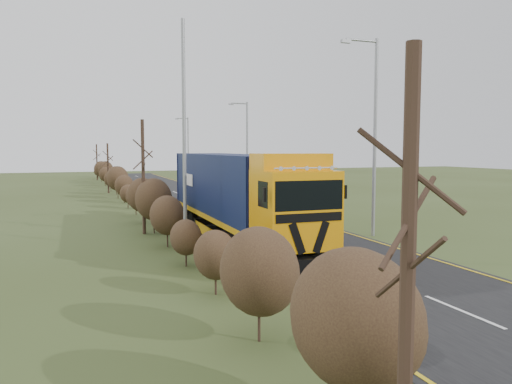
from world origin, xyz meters
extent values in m
plane|color=#36411C|center=(0.00, 0.00, 0.00)|extent=(160.00, 160.00, 0.00)
cube|color=black|center=(0.00, 10.00, 0.01)|extent=(8.00, 120.00, 0.02)
cube|color=#312E2C|center=(6.50, 20.00, 0.01)|extent=(6.00, 18.00, 0.02)
cube|color=gold|center=(-3.70, 10.00, 0.03)|extent=(0.12, 116.00, 0.01)
cube|color=gold|center=(3.70, 10.00, 0.03)|extent=(0.12, 116.00, 0.01)
cube|color=silver|center=(0.00, -12.00, 0.03)|extent=(0.12, 3.00, 0.01)
cube|color=silver|center=(0.00, -4.00, 0.03)|extent=(0.12, 3.00, 0.01)
cube|color=silver|center=(0.00, 4.00, 0.03)|extent=(0.12, 3.00, 0.01)
cube|color=silver|center=(0.00, 12.00, 0.03)|extent=(0.12, 3.00, 0.01)
cube|color=silver|center=(0.00, 20.00, 0.03)|extent=(0.12, 3.00, 0.01)
cube|color=silver|center=(0.00, 28.00, 0.03)|extent=(0.12, 3.00, 0.01)
cube|color=silver|center=(0.00, 36.00, 0.03)|extent=(0.12, 3.00, 0.01)
cube|color=silver|center=(0.00, 44.00, 0.03)|extent=(0.12, 3.00, 0.01)
cube|color=silver|center=(0.00, 52.00, 0.03)|extent=(0.12, 3.00, 0.01)
cube|color=silver|center=(0.00, 60.00, 0.03)|extent=(0.12, 3.00, 0.01)
ellipsoid|color=#321F16|center=(-5.94, -16.00, 1.85)|extent=(1.97, 2.56, 2.26)
ellipsoid|color=#321F16|center=(-6.05, -12.00, 1.69)|extent=(1.80, 2.34, 2.07)
ellipsoid|color=#321F16|center=(-5.97, -8.00, 1.26)|extent=(1.34, 1.74, 1.54)
ellipsoid|color=#321F16|center=(-6.02, -4.00, 1.14)|extent=(1.21, 1.57, 1.39)
ellipsoid|color=#321F16|center=(-6.00, 0.00, 1.49)|extent=(1.58, 2.06, 1.82)
ellipsoid|color=#321F16|center=(-5.98, 4.00, 1.84)|extent=(1.96, 2.55, 2.25)
ellipsoid|color=#321F16|center=(-6.03, 8.00, 1.72)|extent=(1.83, 2.38, 2.10)
ellipsoid|color=#321F16|center=(-5.95, 12.00, 1.28)|extent=(1.37, 1.78, 1.57)
ellipsoid|color=#321F16|center=(-6.06, 16.00, 1.13)|extent=(1.20, 1.56, 1.38)
ellipsoid|color=#321F16|center=(-5.92, 20.00, 1.46)|extent=(1.55, 2.02, 1.78)
ellipsoid|color=#321F16|center=(-6.09, 24.00, 1.83)|extent=(1.95, 2.53, 2.24)
ellipsoid|color=#321F16|center=(-5.90, 28.00, 1.74)|extent=(1.85, 2.41, 2.13)
ellipsoid|color=#321F16|center=(-6.12, 32.00, 1.31)|extent=(1.40, 1.81, 1.61)
ellipsoid|color=#321F16|center=(-5.87, 36.00, 1.12)|extent=(1.19, 1.55, 1.37)
ellipsoid|color=#321F16|center=(-6.14, 40.00, 1.43)|extent=(1.52, 1.97, 1.75)
ellipsoid|color=#321F16|center=(-5.84, 44.00, 1.81)|extent=(1.93, 2.51, 2.22)
ellipsoid|color=#321F16|center=(-6.17, 48.00, 1.76)|extent=(1.88, 2.44, 2.16)
ellipsoid|color=#321F16|center=(-5.82, 52.00, 1.34)|extent=(1.43, 1.85, 1.64)
ellipsoid|color=#321F16|center=(-6.19, 56.00, 1.12)|extent=(1.19, 1.55, 1.37)
ellipsoid|color=#321F16|center=(-5.80, 60.00, 1.40)|extent=(1.49, 1.93, 1.71)
cylinder|color=#34241A|center=(-6.50, -18.00, 2.86)|extent=(0.18, 0.18, 5.72)
cylinder|color=#34241A|center=(-6.50, 4.00, 3.03)|extent=(0.18, 0.18, 6.05)
cylinder|color=#34241A|center=(-6.50, 30.00, 2.53)|extent=(0.18, 0.18, 5.06)
cylinder|color=#34241A|center=(-6.50, 52.00, 2.57)|extent=(0.18, 0.18, 5.15)
cube|color=black|center=(-2.80, -6.03, 0.73)|extent=(2.52, 4.79, 0.47)
cube|color=orange|center=(-2.80, -6.96, 2.44)|extent=(2.61, 2.30, 2.69)
cube|color=black|center=(-2.80, -8.05, 0.57)|extent=(2.59, 0.14, 0.57)
cube|color=black|center=(-3.24, -8.11, 1.61)|extent=(0.63, 0.02, 1.11)
cube|color=black|center=(-2.36, -8.11, 1.61)|extent=(0.63, 0.02, 1.11)
cube|color=black|center=(-2.80, -8.08, 3.01)|extent=(2.44, 0.08, 0.98)
cube|color=black|center=(-2.80, -8.11, 2.28)|extent=(2.38, 0.05, 0.29)
cube|color=orange|center=(-2.80, -6.60, 4.07)|extent=(2.60, 1.47, 0.58)
cylinder|color=silver|center=(-2.80, -7.84, 3.89)|extent=(2.28, 0.08, 0.06)
cube|color=black|center=(-4.28, -7.84, 3.06)|extent=(0.08, 0.12, 0.47)
cube|color=black|center=(-1.32, -7.84, 3.06)|extent=(0.08, 0.12, 0.47)
cylinder|color=gray|center=(-3.99, -5.62, 0.78)|extent=(0.59, 1.35, 0.58)
cylinder|color=gray|center=(-1.61, -5.62, 0.78)|extent=(0.59, 1.35, 0.58)
cube|color=#ECA410|center=(-2.80, 0.71, 1.27)|extent=(2.69, 13.08, 0.25)
cube|color=black|center=(-2.80, 0.71, 2.82)|extent=(2.66, 12.66, 2.85)
cube|color=#0F1541|center=(-2.80, 7.05, 2.82)|extent=(2.57, 0.08, 2.85)
cube|color=#0F1541|center=(-2.80, -5.64, 2.82)|extent=(2.57, 0.08, 2.85)
cube|color=black|center=(-2.80, 4.65, 0.67)|extent=(2.41, 3.75, 0.36)
cube|color=#ECA410|center=(-4.06, -0.33, 0.57)|extent=(0.09, 5.70, 0.47)
cube|color=#ECA410|center=(-1.54, -0.33, 0.57)|extent=(0.09, 5.70, 0.47)
cylinder|color=black|center=(-3.89, -7.69, 0.54)|extent=(0.34, 1.08, 1.08)
cylinder|color=black|center=(-1.71, -7.69, 0.54)|extent=(0.34, 1.08, 1.08)
cylinder|color=black|center=(-3.89, -5.10, 0.54)|extent=(0.34, 1.08, 1.08)
cylinder|color=black|center=(-1.71, -5.10, 0.54)|extent=(0.34, 1.08, 1.08)
cylinder|color=black|center=(-3.89, 3.71, 0.54)|extent=(0.34, 1.08, 1.08)
cylinder|color=black|center=(-1.71, 3.71, 0.54)|extent=(0.34, 1.08, 1.08)
cylinder|color=black|center=(-3.89, 4.75, 0.54)|extent=(0.34, 1.08, 1.08)
cylinder|color=black|center=(-1.71, 4.75, 0.54)|extent=(0.34, 1.08, 1.08)
cylinder|color=black|center=(-3.89, 5.79, 0.54)|extent=(0.34, 1.08, 1.08)
cylinder|color=black|center=(-1.71, 5.79, 0.54)|extent=(0.34, 1.08, 1.08)
imported|color=#900E07|center=(5.78, 18.96, 0.74)|extent=(1.89, 4.38, 1.47)
imported|color=#0C0A3C|center=(6.12, 19.03, 0.77)|extent=(4.15, 4.67, 1.53)
cylinder|color=gray|center=(4.60, -0.72, 5.04)|extent=(0.18, 0.18, 10.07)
cylinder|color=gray|center=(3.70, -0.72, 9.90)|extent=(1.79, 0.12, 0.12)
cube|color=gray|center=(2.81, -0.72, 9.79)|extent=(0.50, 0.20, 0.16)
cylinder|color=gray|center=(5.67, 22.00, 4.44)|extent=(0.18, 0.18, 8.88)
cylinder|color=gray|center=(4.88, 22.00, 8.74)|extent=(1.58, 0.12, 0.12)
cube|color=gray|center=(4.09, 22.00, 8.64)|extent=(0.44, 0.18, 0.14)
cylinder|color=gray|center=(5.80, 47.69, 4.47)|extent=(0.18, 0.18, 8.93)
cylinder|color=gray|center=(5.01, 47.69, 8.78)|extent=(1.59, 0.12, 0.12)
cube|color=gray|center=(4.21, 47.69, 8.68)|extent=(0.45, 0.18, 0.14)
cylinder|color=gray|center=(-5.50, -1.56, 4.98)|extent=(0.16, 0.16, 9.96)
cylinder|color=gray|center=(5.60, 11.21, 1.06)|extent=(0.08, 0.08, 2.12)
cylinder|color=red|center=(5.60, 11.18, 2.12)|extent=(0.68, 0.04, 0.68)
cylinder|color=white|center=(5.60, 11.16, 2.12)|extent=(0.51, 0.02, 0.51)
cylinder|color=gray|center=(4.33, 27.68, 0.79)|extent=(0.08, 0.08, 1.58)
cube|color=#EEAA0D|center=(4.33, 27.63, 1.69)|extent=(0.80, 0.04, 0.80)
camera|label=1|loc=(-10.10, -22.66, 4.54)|focal=35.00mm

